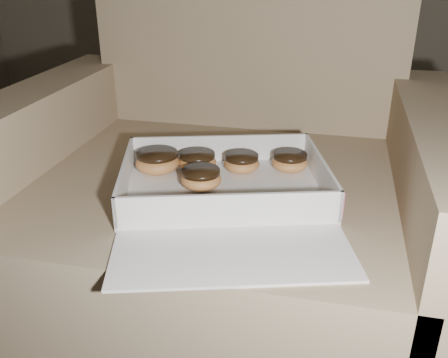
% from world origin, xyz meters
% --- Properties ---
extents(armchair, '(0.98, 0.83, 1.02)m').
position_xyz_m(armchair, '(-0.45, 0.85, 0.32)').
color(armchair, '#8C7759').
rests_on(armchair, floor).
extents(bakery_box, '(0.49, 0.54, 0.07)m').
position_xyz_m(bakery_box, '(-0.41, 0.66, 0.47)').
color(bakery_box, white).
rests_on(bakery_box, armchair).
extents(donut_a, '(0.08, 0.08, 0.04)m').
position_xyz_m(donut_a, '(-0.31, 0.81, 0.49)').
color(donut_a, '#BC7D41').
rests_on(donut_a, bakery_box).
extents(donut_b, '(0.07, 0.07, 0.04)m').
position_xyz_m(donut_b, '(-0.40, 0.79, 0.49)').
color(donut_b, '#BC7D41').
rests_on(donut_b, bakery_box).
extents(donut_c, '(0.08, 0.08, 0.04)m').
position_xyz_m(donut_c, '(-0.49, 0.77, 0.49)').
color(donut_c, '#BC7D41').
rests_on(donut_c, bakery_box).
extents(donut_d, '(0.08, 0.08, 0.04)m').
position_xyz_m(donut_d, '(-0.46, 0.69, 0.49)').
color(donut_d, '#BC7D41').
rests_on(donut_d, bakery_box).
extents(donut_e, '(0.09, 0.09, 0.05)m').
position_xyz_m(donut_e, '(-0.57, 0.74, 0.49)').
color(donut_e, '#BC7D41').
rests_on(donut_e, bakery_box).
extents(crumb_a, '(0.01, 0.01, 0.00)m').
position_xyz_m(crumb_a, '(-0.45, 0.56, 0.47)').
color(crumb_a, black).
rests_on(crumb_a, bakery_box).
extents(crumb_b, '(0.01, 0.01, 0.00)m').
position_xyz_m(crumb_b, '(-0.43, 0.66, 0.47)').
color(crumb_b, black).
rests_on(crumb_b, bakery_box).
extents(crumb_c, '(0.01, 0.01, 0.00)m').
position_xyz_m(crumb_c, '(-0.39, 0.64, 0.47)').
color(crumb_c, black).
rests_on(crumb_c, bakery_box).
extents(crumb_d, '(0.01, 0.01, 0.00)m').
position_xyz_m(crumb_d, '(-0.54, 0.62, 0.47)').
color(crumb_d, black).
rests_on(crumb_d, bakery_box).
extents(crumb_e, '(0.01, 0.01, 0.00)m').
position_xyz_m(crumb_e, '(-0.51, 0.60, 0.47)').
color(crumb_e, black).
rests_on(crumb_e, bakery_box).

